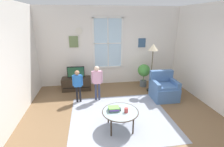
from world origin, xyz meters
TOP-DOWN VIEW (x-y plane):
  - ground_plane at (0.00, 0.00)m, footprint 5.87×5.93m
  - back_wall at (-0.00, 2.72)m, footprint 5.27×0.17m
  - area_rug at (-0.07, 0.22)m, footprint 2.59×2.38m
  - tv_stand at (-1.29, 2.19)m, footprint 1.03×0.44m
  - television at (-1.29, 2.19)m, footprint 0.60×0.08m
  - armchair at (1.51, 1.08)m, footprint 0.76×0.74m
  - coffee_table at (-0.17, -0.24)m, footprint 0.84×0.84m
  - book_stack at (-0.32, -0.19)m, footprint 0.26×0.20m
  - cup at (-0.05, -0.30)m, footprint 0.09×0.09m
  - remote_near_books at (-0.17, -0.17)m, footprint 0.06×0.14m
  - person_pink_shirt at (-0.60, 1.27)m, footprint 0.34×0.15m
  - person_blue_shirt at (-1.19, 1.23)m, footprint 0.31×0.14m
  - potted_plant_by_window at (1.20, 2.14)m, footprint 0.46×0.46m
  - floor_lamp at (1.32, 1.72)m, footprint 0.32×0.32m

SIDE VIEW (x-z plane):
  - ground_plane at x=0.00m, z-range -0.02..0.00m
  - area_rug at x=-0.07m, z-range 0.00..0.01m
  - tv_stand at x=-1.29m, z-range 0.00..0.46m
  - armchair at x=1.51m, z-range -0.11..0.76m
  - coffee_table at x=-0.17m, z-range 0.20..0.65m
  - remote_near_books at x=-0.17m, z-range 0.45..0.47m
  - book_stack at x=-0.32m, z-range 0.45..0.54m
  - cup at x=-0.05m, z-range 0.45..0.56m
  - potted_plant_by_window at x=1.20m, z-range 0.14..1.00m
  - person_blue_shirt at x=-1.19m, z-range 0.13..1.15m
  - television at x=-1.29m, z-range 0.47..0.88m
  - person_pink_shirt at x=-0.60m, z-range 0.14..1.27m
  - floor_lamp at x=1.32m, z-range 0.56..2.24m
  - back_wall at x=0.00m, z-range 0.01..2.91m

